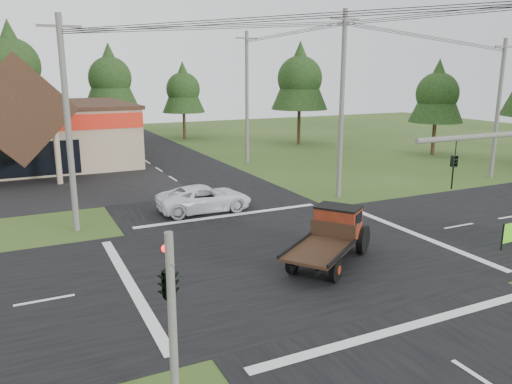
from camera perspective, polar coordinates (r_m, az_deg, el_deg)
ground at (r=21.98m, az=4.12°, el=-7.35°), size 120.00×120.00×0.00m
road_ns at (r=21.98m, az=4.12°, el=-7.33°), size 12.00×120.00×0.02m
road_ew at (r=21.98m, az=4.12°, el=-7.32°), size 120.00×12.00×0.02m
traffic_signal_corner at (r=11.64m, az=-10.04°, el=-8.38°), size 0.53×2.48×4.40m
utility_pole_nw at (r=25.98m, az=-20.71°, el=7.30°), size 2.00×0.30×10.50m
utility_pole_ne at (r=31.67m, az=9.77°, el=9.85°), size 2.00×0.30×11.50m
utility_pole_far at (r=41.40m, az=25.94°, el=8.63°), size 2.00×0.30×10.20m
utility_pole_n at (r=43.83m, az=-1.05°, el=10.82°), size 2.00×0.30×11.20m
tree_row_c at (r=58.77m, az=-26.18°, el=13.08°), size 7.28×7.28×13.13m
tree_row_d at (r=60.65m, az=-16.37°, el=12.60°), size 6.16×6.16×11.11m
tree_row_e at (r=60.62m, az=-8.34°, el=11.72°), size 5.04×5.04×9.09m
tree_side_ne at (r=55.52m, az=5.03°, el=13.04°), size 6.16×6.16×11.11m
tree_side_e_near at (r=51.00m, az=20.03°, el=10.74°), size 5.04×5.04×9.09m
antique_flatbed_truck at (r=20.93m, az=8.30°, el=-5.22°), size 5.65×4.89×2.29m
white_pickup at (r=28.83m, az=-5.91°, el=-0.72°), size 5.49×2.61×1.51m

